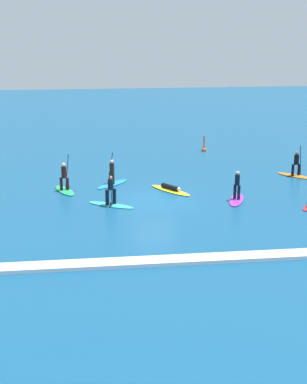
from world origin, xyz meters
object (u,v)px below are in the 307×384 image
object	(u,v)px
surfer_on_green_board	(64,184)
surfer_on_blue_board	(112,178)
surfer_on_orange_board	(296,170)
marker_buoy	(204,148)
surfer_on_yellow_board	(171,189)
surfer_on_purple_board	(237,194)
surfer_on_teal_board	(111,198)

from	to	relation	value
surfer_on_green_board	surfer_on_blue_board	bearing A→B (deg)	-90.30
surfer_on_orange_board	marker_buoy	size ratio (longest dim) A/B	1.84
marker_buoy	surfer_on_blue_board	bearing A→B (deg)	-130.79
marker_buoy	surfer_on_orange_board	bearing A→B (deg)	-62.54
surfer_on_yellow_board	surfer_on_green_board	xyz separation A→B (m)	(-6.49, 0.78, 0.34)
surfer_on_purple_board	surfer_on_blue_board	bearing A→B (deg)	79.79
surfer_on_blue_board	surfer_on_orange_board	size ratio (longest dim) A/B	1.04
surfer_on_yellow_board	surfer_on_green_board	distance (m)	6.55
surfer_on_orange_board	surfer_on_green_board	bearing A→B (deg)	-124.78
surfer_on_purple_board	marker_buoy	size ratio (longest dim) A/B	2.09
surfer_on_blue_board	surfer_on_yellow_board	world-z (taller)	surfer_on_blue_board
surfer_on_orange_board	surfer_on_green_board	distance (m)	15.51
surfer_on_purple_board	surfer_on_green_board	xyz separation A→B (m)	(-10.02, 3.20, 0.07)
surfer_on_blue_board	marker_buoy	xyz separation A→B (m)	(7.93, 9.19, -0.18)
surfer_on_purple_board	surfer_on_green_board	bearing A→B (deg)	93.85
surfer_on_green_board	marker_buoy	size ratio (longest dim) A/B	1.95
surfer_on_purple_board	surfer_on_blue_board	world-z (taller)	surfer_on_blue_board
surfer_on_blue_board	marker_buoy	bearing A→B (deg)	2.48
surfer_on_yellow_board	surfer_on_orange_board	size ratio (longest dim) A/B	1.25
surfer_on_teal_board	surfer_on_yellow_board	bearing A→B (deg)	65.38
surfer_on_orange_board	marker_buoy	xyz separation A→B (m)	(-4.50, 8.66, -0.25)
surfer_on_purple_board	surfer_on_yellow_board	xyz separation A→B (m)	(-3.53, 2.42, -0.26)
surfer_on_blue_board	surfer_on_orange_board	xyz separation A→B (m)	(12.43, 0.53, 0.07)
surfer_on_purple_board	surfer_on_orange_board	bearing A→B (deg)	-26.32
surfer_on_teal_board	marker_buoy	size ratio (longest dim) A/B	2.09
surfer_on_orange_board	surfer_on_teal_board	world-z (taller)	surfer_on_orange_board
surfer_on_teal_board	surfer_on_green_board	bearing A→B (deg)	161.08
surfer_on_green_board	surfer_on_orange_board	bearing A→B (deg)	-105.20
surfer_on_orange_board	surfer_on_teal_board	distance (m)	13.68
surfer_on_purple_board	surfer_on_orange_board	xyz separation A→B (m)	(5.39, 4.88, 0.09)
surfer_on_orange_board	surfer_on_teal_board	bearing A→B (deg)	-109.68
surfer_on_blue_board	marker_buoy	distance (m)	12.13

